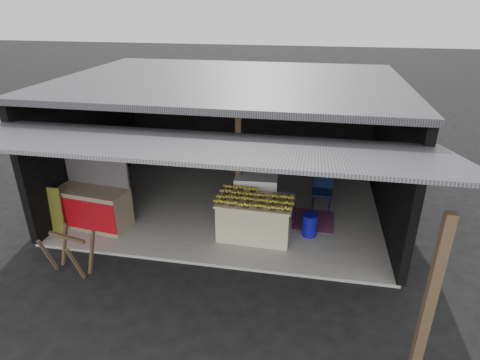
% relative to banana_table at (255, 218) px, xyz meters
% --- Properties ---
extents(ground, '(80.00, 80.00, 0.00)m').
position_rel_banana_table_xyz_m(ground, '(-0.79, -1.14, -0.48)').
color(ground, black).
rests_on(ground, ground).
extents(concrete_slab, '(7.00, 5.00, 0.06)m').
position_rel_banana_table_xyz_m(concrete_slab, '(-0.79, 1.36, -0.45)').
color(concrete_slab, gray).
rests_on(concrete_slab, ground).
extents(shophouse, '(7.40, 7.29, 3.02)m').
position_rel_banana_table_xyz_m(shophouse, '(-0.78, 1.67, 1.62)').
color(shophouse, black).
rests_on(shophouse, ground).
extents(banana_table, '(1.53, 0.97, 0.83)m').
position_rel_banana_table_xyz_m(banana_table, '(0.00, 0.00, 0.00)').
color(banana_table, silver).
rests_on(banana_table, concrete_slab).
extents(banana_pile, '(1.41, 0.87, 0.16)m').
position_rel_banana_table_xyz_m(banana_pile, '(0.00, 0.00, 0.49)').
color(banana_pile, gold).
rests_on(banana_pile, banana_table).
extents(white_crate, '(0.95, 0.68, 1.01)m').
position_rel_banana_table_xyz_m(white_crate, '(-0.10, 0.76, 0.09)').
color(white_crate, white).
rests_on(white_crate, concrete_slab).
extents(neighbor_stall, '(1.58, 0.86, 1.56)m').
position_rel_banana_table_xyz_m(neighbor_stall, '(-3.46, -0.21, 0.06)').
color(neighbor_stall, '#998466').
rests_on(neighbor_stall, concrete_slab).
extents(green_signboard, '(0.67, 0.12, 1.01)m').
position_rel_banana_table_xyz_m(green_signboard, '(-4.28, -0.59, 0.09)').
color(green_signboard, black).
rests_on(green_signboard, concrete_slab).
extents(sawhorse, '(0.82, 0.81, 0.77)m').
position_rel_banana_table_xyz_m(sawhorse, '(-3.07, -1.75, 0.01)').
color(sawhorse, brown).
rests_on(sawhorse, ground).
extents(water_barrel, '(0.31, 0.31, 0.45)m').
position_rel_banana_table_xyz_m(water_barrel, '(1.11, 0.22, -0.19)').
color(water_barrel, '#0F0D98').
rests_on(water_barrel, concrete_slab).
extents(plastic_chair, '(0.47, 0.47, 0.96)m').
position_rel_banana_table_xyz_m(plastic_chair, '(1.35, 1.44, 0.15)').
color(plastic_chair, '#091233').
rests_on(plastic_chair, concrete_slab).
extents(magenta_rug, '(1.54, 1.06, 0.01)m').
position_rel_banana_table_xyz_m(magenta_rug, '(0.89, 0.87, -0.41)').
color(magenta_rug, '#7F1C66').
rests_on(magenta_rug, concrete_slab).
extents(picture_frames, '(1.62, 0.04, 0.46)m').
position_rel_banana_table_xyz_m(picture_frames, '(-0.95, 3.75, 1.45)').
color(picture_frames, black).
rests_on(picture_frames, shophouse).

